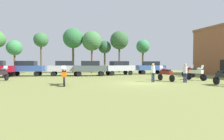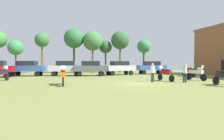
% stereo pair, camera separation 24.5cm
% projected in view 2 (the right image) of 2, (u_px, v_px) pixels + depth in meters
% --- Properties ---
extents(ground_plane, '(44.00, 52.00, 0.02)m').
position_uv_depth(ground_plane, '(138.00, 83.00, 15.21)').
color(ground_plane, olive).
extents(motorcycle_1, '(0.62, 2.25, 1.50)m').
position_uv_depth(motorcycle_1, '(189.00, 71.00, 22.12)').
color(motorcycle_1, black).
rests_on(motorcycle_1, ground).
extents(motorcycle_2, '(0.65, 2.26, 1.45)m').
position_uv_depth(motorcycle_2, '(165.00, 73.00, 17.14)').
color(motorcycle_2, black).
rests_on(motorcycle_2, ground).
extents(motorcycle_3, '(0.62, 2.13, 1.49)m').
position_uv_depth(motorcycle_3, '(63.00, 76.00, 13.83)').
color(motorcycle_3, black).
rests_on(motorcycle_3, ground).
extents(motorcycle_5, '(0.62, 2.11, 1.45)m').
position_uv_depth(motorcycle_5, '(224.00, 76.00, 13.30)').
color(motorcycle_5, black).
rests_on(motorcycle_5, ground).
extents(motorcycle_6, '(0.77, 2.24, 1.51)m').
position_uv_depth(motorcycle_6, '(196.00, 73.00, 17.88)').
color(motorcycle_6, black).
rests_on(motorcycle_6, ground).
extents(motorcycle_7, '(0.77, 2.14, 1.44)m').
position_uv_depth(motorcycle_7, '(2.00, 74.00, 17.05)').
color(motorcycle_7, black).
rests_on(motorcycle_7, ground).
extents(car_1, '(4.49, 2.31, 2.00)m').
position_uv_depth(car_1, '(66.00, 67.00, 24.51)').
color(car_1, black).
rests_on(car_1, ground).
extents(car_3, '(4.45, 2.20, 2.00)m').
position_uv_depth(car_3, '(90.00, 67.00, 24.25)').
color(car_3, black).
rests_on(car_3, ground).
extents(car_4, '(4.47, 2.26, 2.00)m').
position_uv_depth(car_4, '(151.00, 67.00, 28.49)').
color(car_4, black).
rests_on(car_4, ground).
extents(car_5, '(4.55, 2.54, 2.00)m').
position_uv_depth(car_5, '(27.00, 67.00, 24.03)').
color(car_5, black).
rests_on(car_5, ground).
extents(car_6, '(4.53, 2.47, 2.00)m').
position_uv_depth(car_6, '(120.00, 67.00, 26.18)').
color(car_6, black).
rests_on(car_6, ground).
extents(person_1, '(0.47, 0.47, 1.65)m').
position_uv_depth(person_1, '(185.00, 72.00, 15.73)').
color(person_1, '#282E4C').
rests_on(person_1, ground).
extents(person_2, '(0.40, 0.40, 1.68)m').
position_uv_depth(person_2, '(153.00, 71.00, 16.07)').
color(person_2, '#25333E').
rests_on(person_2, ground).
extents(tree_2, '(3.44, 3.44, 7.37)m').
position_uv_depth(tree_2, '(93.00, 41.00, 32.05)').
color(tree_2, brown).
rests_on(tree_2, ground).
extents(tree_3, '(3.39, 3.39, 7.69)m').
position_uv_depth(tree_3, '(120.00, 40.00, 33.63)').
color(tree_3, brown).
rests_on(tree_3, ground).
extents(tree_4, '(3.48, 3.48, 7.85)m').
position_uv_depth(tree_4, '(74.00, 39.00, 31.98)').
color(tree_4, brown).
rests_on(tree_4, ground).
extents(tree_5, '(2.42, 2.42, 6.88)m').
position_uv_depth(tree_5, '(42.00, 40.00, 30.77)').
color(tree_5, brown).
rests_on(tree_5, ground).
extents(tree_6, '(2.40, 2.40, 5.37)m').
position_uv_depth(tree_6, '(16.00, 48.00, 28.94)').
color(tree_6, brown).
rests_on(tree_6, ground).
extents(tree_7, '(2.57, 2.57, 6.26)m').
position_uv_depth(tree_7, '(144.00, 47.00, 34.82)').
color(tree_7, brown).
rests_on(tree_7, ground).
extents(tree_8, '(2.35, 2.35, 5.92)m').
position_uv_depth(tree_8, '(106.00, 47.00, 33.89)').
color(tree_8, brown).
rests_on(tree_8, ground).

